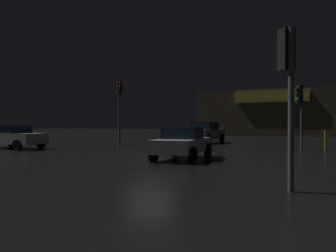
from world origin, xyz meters
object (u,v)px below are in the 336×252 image
(traffic_signal_opposite, at_px, (288,74))
(car_far, at_px, (182,143))
(store_building, at_px, (275,113))
(car_near, at_px, (14,137))
(traffic_signal_main, at_px, (300,102))
(traffic_signal_cross_left, at_px, (119,101))
(car_crossing, at_px, (205,132))

(traffic_signal_opposite, height_order, car_far, traffic_signal_opposite)
(store_building, xyz_separation_m, traffic_signal_opposite, (4.90, -35.96, -0.03))
(car_near, xyz_separation_m, car_far, (11.79, -1.50, -0.02))
(store_building, height_order, car_near, store_building)
(car_near, bearing_deg, traffic_signal_main, 19.48)
(traffic_signal_main, bearing_deg, traffic_signal_cross_left, -177.58)
(traffic_signal_opposite, relative_size, car_near, 0.98)
(store_building, distance_m, car_near, 31.33)
(traffic_signal_opposite, bearing_deg, store_building, 97.76)
(store_building, xyz_separation_m, traffic_signal_cross_left, (-7.43, -23.76, 0.38))
(traffic_signal_cross_left, xyz_separation_m, car_crossing, (4.55, 5.11, -2.28))
(car_far, relative_size, car_crossing, 0.88)
(traffic_signal_opposite, relative_size, car_crossing, 0.85)
(traffic_signal_main, height_order, traffic_signal_opposite, traffic_signal_opposite)
(traffic_signal_opposite, xyz_separation_m, traffic_signal_cross_left, (-12.33, 12.19, 0.40))
(car_far, height_order, car_crossing, car_crossing)
(car_near, relative_size, car_far, 0.99)
(traffic_signal_main, distance_m, car_far, 8.65)
(car_crossing, bearing_deg, car_far, -76.20)
(traffic_signal_opposite, height_order, traffic_signal_cross_left, traffic_signal_cross_left)
(store_building, distance_m, traffic_signal_opposite, 36.29)
(traffic_signal_opposite, bearing_deg, car_crossing, 114.19)
(traffic_signal_cross_left, bearing_deg, traffic_signal_opposite, -44.69)
(traffic_signal_opposite, xyz_separation_m, car_near, (-16.66, 6.99, -1.98))
(traffic_signal_main, distance_m, traffic_signal_opposite, 12.70)
(traffic_signal_main, xyz_separation_m, car_far, (-4.33, -7.20, -2.04))
(traffic_signal_opposite, distance_m, car_far, 7.61)
(traffic_signal_main, height_order, car_crossing, traffic_signal_main)
(traffic_signal_main, bearing_deg, store_building, 100.60)
(traffic_signal_cross_left, bearing_deg, car_far, -41.96)
(car_far, bearing_deg, car_near, 172.73)
(traffic_signal_main, distance_m, car_crossing, 8.79)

